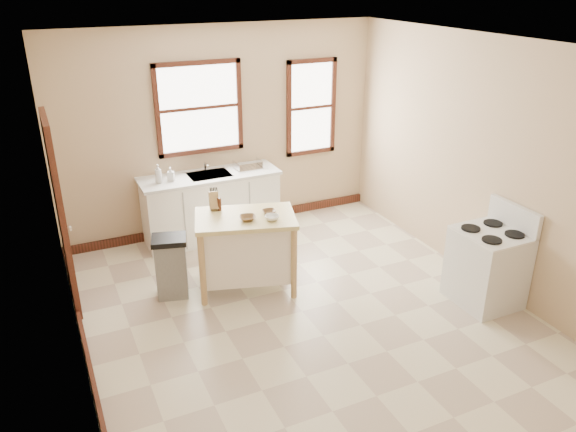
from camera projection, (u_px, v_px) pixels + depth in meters
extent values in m
plane|color=beige|center=(302.00, 311.00, 6.11)|extent=(5.00, 5.00, 0.00)
plane|color=white|center=(305.00, 45.00, 4.98)|extent=(5.00, 5.00, 0.00)
cube|color=tan|center=(222.00, 131.00, 7.62)|extent=(4.50, 0.04, 2.80)
cube|color=tan|center=(62.00, 233.00, 4.67)|extent=(0.04, 5.00, 2.80)
cube|color=tan|center=(480.00, 162.00, 6.41)|extent=(0.04, 5.00, 2.80)
cube|color=black|center=(61.00, 214.00, 5.91)|extent=(0.06, 0.90, 2.10)
cube|color=black|center=(227.00, 222.00, 8.13)|extent=(4.50, 0.04, 0.12)
cube|color=black|center=(89.00, 362.00, 5.22)|extent=(0.04, 5.00, 0.12)
cylinder|color=silver|center=(205.00, 163.00, 7.55)|extent=(0.03, 0.03, 0.22)
imported|color=#B2B2B2|center=(158.00, 174.00, 7.11)|extent=(0.09, 0.10, 0.24)
imported|color=#B2B2B2|center=(171.00, 174.00, 7.20)|extent=(0.11, 0.11, 0.18)
cylinder|color=#421F11|center=(219.00, 204.00, 6.34)|extent=(0.06, 0.06, 0.15)
imported|color=brown|center=(248.00, 218.00, 6.12)|extent=(0.22, 0.22, 0.04)
imported|color=brown|center=(269.00, 212.00, 6.29)|extent=(0.16, 0.16, 0.04)
imported|color=white|center=(272.00, 218.00, 6.12)|extent=(0.17, 0.17, 0.05)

